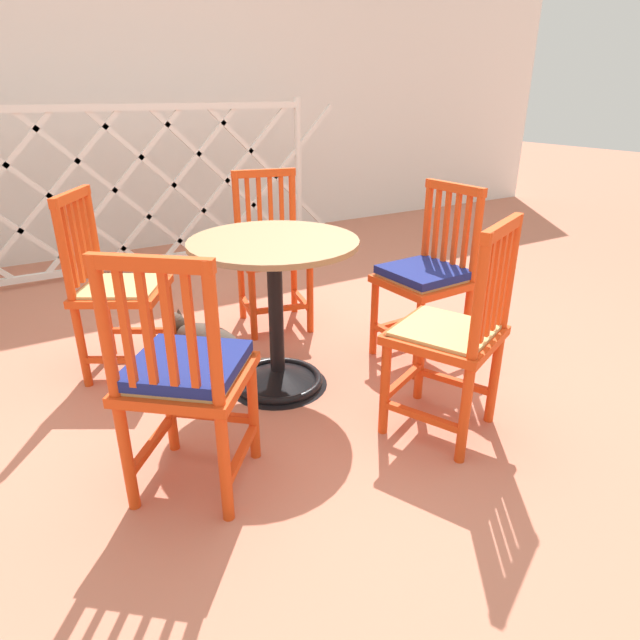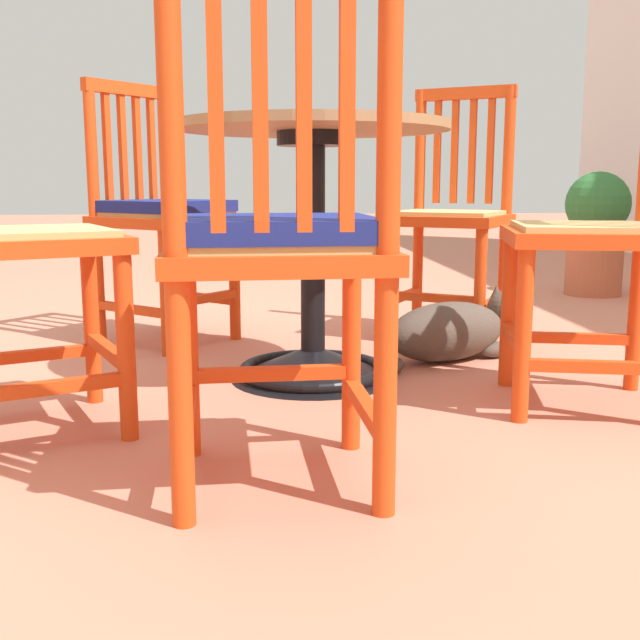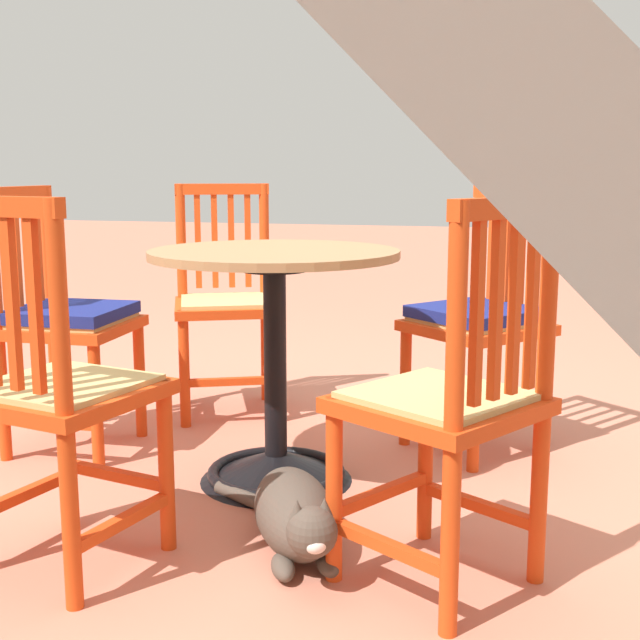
% 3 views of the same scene
% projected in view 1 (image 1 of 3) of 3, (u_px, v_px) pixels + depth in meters
% --- Properties ---
extents(ground_plane, '(24.00, 24.00, 0.00)m').
position_uv_depth(ground_plane, '(317.00, 402.00, 2.50)').
color(ground_plane, '#C6755B').
extents(building_wall_backdrop, '(10.00, 0.20, 2.80)m').
position_uv_depth(building_wall_backdrop, '(119.00, 81.00, 4.47)').
color(building_wall_backdrop, white).
rests_on(building_wall_backdrop, ground_plane).
extents(lattice_fence_panel, '(3.87, 0.06, 1.28)m').
position_uv_depth(lattice_fence_panel, '(115.00, 190.00, 4.06)').
color(lattice_fence_panel, white).
rests_on(lattice_fence_panel, ground_plane).
extents(cafe_table, '(0.76, 0.76, 0.73)m').
position_uv_depth(cafe_table, '(277.00, 332.00, 2.54)').
color(cafe_table, black).
rests_on(cafe_table, ground_plane).
extents(orange_chair_near_fence, '(0.56, 0.56, 0.91)m').
position_uv_depth(orange_chair_near_fence, '(185.00, 377.00, 1.81)').
color(orange_chair_near_fence, '#D64214').
rests_on(orange_chair_near_fence, ground_plane).
extents(orange_chair_by_planter, '(0.53, 0.53, 0.91)m').
position_uv_depth(orange_chair_by_planter, '(452.00, 336.00, 2.14)').
color(orange_chair_by_planter, '#D64214').
rests_on(orange_chair_by_planter, ground_plane).
extents(orange_chair_tucked_in, '(0.42, 0.42, 0.91)m').
position_uv_depth(orange_chair_tucked_in, '(426.00, 278.00, 2.76)').
color(orange_chair_tucked_in, '#D64214').
rests_on(orange_chair_tucked_in, ground_plane).
extents(orange_chair_at_corner, '(0.48, 0.48, 0.91)m').
position_uv_depth(orange_chair_at_corner, '(272.00, 255.00, 3.18)').
color(orange_chair_at_corner, '#D64214').
rests_on(orange_chair_at_corner, ground_plane).
extents(orange_chair_facing_out, '(0.55, 0.55, 0.91)m').
position_uv_depth(orange_chair_facing_out, '(117.00, 290.00, 2.63)').
color(orange_chair_facing_out, '#D64214').
rests_on(orange_chair_facing_out, ground_plane).
extents(tabby_cat, '(0.52, 0.60, 0.23)m').
position_uv_depth(tabby_cat, '(203.00, 340.00, 2.89)').
color(tabby_cat, '#4C4238').
rests_on(tabby_cat, ground_plane).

